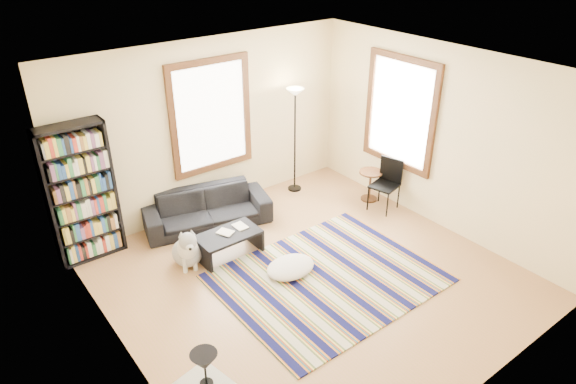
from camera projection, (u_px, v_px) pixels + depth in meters
floor at (310, 280)px, 7.01m from camera, size 5.00×5.00×0.10m
ceiling at (316, 69)px, 5.64m from camera, size 5.00×5.00×0.10m
wall_back at (209, 127)px, 8.11m from camera, size 5.00×0.10×2.80m
wall_front at (497, 291)px, 4.54m from camera, size 5.00×0.10×2.80m
wall_left at (110, 260)px, 4.95m from camera, size 0.10×5.00×2.80m
wall_right at (443, 138)px, 7.69m from camera, size 0.10×5.00×2.80m
window_back at (211, 116)px, 7.96m from camera, size 1.20×0.06×1.60m
window_right at (400, 112)px, 8.11m from camera, size 0.06×1.20×1.60m
rug at (328, 278)px, 6.95m from camera, size 2.80×2.24×0.02m
sofa at (207, 208)px, 8.06m from camera, size 2.08×1.23×0.57m
bookshelf at (81, 194)px, 6.98m from camera, size 0.90×0.30×2.00m
coffee_table at (229, 244)px, 7.36m from camera, size 0.99×0.68×0.36m
book_a at (222, 235)px, 7.22m from camera, size 0.27×0.25×0.02m
book_b at (235, 228)px, 7.39m from camera, size 0.23×0.17×0.02m
floor_cushion at (291, 267)px, 7.03m from camera, size 0.84×0.73×0.18m
floor_lamp at (295, 141)px, 8.81m from camera, size 0.38×0.38×1.86m
side_table at (370, 186)px, 8.78m from camera, size 0.53×0.53×0.54m
folding_chair at (384, 186)px, 8.42m from camera, size 0.51×0.49×0.86m
table_lamp at (205, 370)px, 4.40m from camera, size 0.31×0.31×0.38m
dog at (186, 245)px, 7.10m from camera, size 0.61×0.73×0.62m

